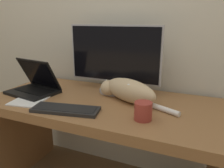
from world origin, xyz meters
TOP-DOWN VIEW (x-y plane):
  - wall_back at (0.00, 0.77)m, footprint 6.40×0.06m
  - desk at (0.00, 0.36)m, footprint 1.52×0.71m
  - monitor at (0.01, 0.56)m, footprint 0.68×0.21m
  - laptop at (-0.52, 0.31)m, footprint 0.37×0.30m
  - external_keyboard at (-0.12, 0.12)m, footprint 0.41×0.20m
  - cat at (0.16, 0.42)m, footprint 0.56×0.29m
  - coffee_mug at (0.33, 0.19)m, footprint 0.10×0.10m
  - paper_notepad at (-0.43, 0.16)m, footprint 0.23×0.23m

SIDE VIEW (x-z plane):
  - desk at x=0.00m, z-range 0.22..0.96m
  - paper_notepad at x=-0.43m, z-range 0.74..0.75m
  - external_keyboard at x=-0.12m, z-range 0.74..0.76m
  - laptop at x=-0.52m, z-range 0.67..0.91m
  - coffee_mug at x=0.33m, z-range 0.74..0.84m
  - cat at x=0.16m, z-range 0.74..0.89m
  - monitor at x=0.01m, z-range 0.75..1.23m
  - wall_back at x=0.00m, z-range 0.00..2.60m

